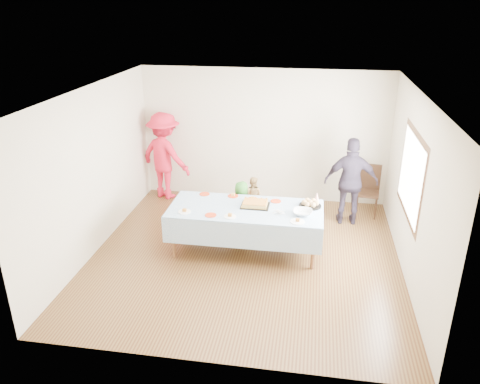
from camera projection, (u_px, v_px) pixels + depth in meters
The scene contains 22 objects.
ground at pixel (245, 255), 7.75m from camera, with size 5.00×5.00×0.00m, color #472814.
room_walls at pixel (249, 154), 7.06m from camera, with size 5.04×5.04×2.72m.
party_table at pixel (246, 211), 7.64m from camera, with size 2.50×1.10×0.78m.
birthday_cake at pixel (255, 204), 7.68m from camera, with size 0.46×0.36×0.08m.
rolls_tray at pixel (310, 204), 7.66m from camera, with size 0.37×0.37×0.11m.
punch_bowl at pixel (303, 212), 7.37m from camera, with size 0.31×0.31×0.08m, color silver.
party_hat at pixel (317, 197), 7.84m from camera, with size 0.09×0.09×0.16m, color white.
fork_pile at pixel (278, 212), 7.40m from camera, with size 0.24×0.18×0.07m, color white, non-canonical shape.
plate_red_far_a at pixel (205, 194), 8.14m from camera, with size 0.18×0.18×0.01m, color red.
plate_red_far_b at pixel (233, 196), 8.07m from camera, with size 0.18×0.18×0.01m, color red.
plate_red_far_c at pixel (253, 199), 7.93m from camera, with size 0.20×0.20×0.01m, color red.
plate_red_far_d at pixel (276, 201), 7.86m from camera, with size 0.18×0.18×0.01m, color red.
plate_red_near at pixel (211, 215), 7.36m from camera, with size 0.18×0.18×0.01m, color red.
plate_white_left at pixel (185, 212), 7.48m from camera, with size 0.21×0.21×0.01m, color white.
plate_white_mid at pixel (230, 216), 7.31m from camera, with size 0.19×0.19×0.01m, color white.
plate_white_right at pixel (298, 222), 7.14m from camera, with size 0.23×0.23×0.01m, color white.
dining_chair at pixel (368, 187), 9.08m from camera, with size 0.48×0.48×0.98m.
toddler_left at pixel (238, 206), 8.69m from camera, with size 0.27×0.18×0.75m, color red.
toddler_mid at pixel (241, 206), 8.42m from camera, with size 0.46×0.30×0.95m, color #2F7226.
toddler_right at pixel (253, 195), 9.11m from camera, with size 0.37×0.29×0.77m, color tan.
adult_left at pixel (165, 156), 9.70m from camera, with size 1.18×0.68×1.82m, color red.
adult_right at pixel (351, 182), 8.57m from camera, with size 0.97×0.40×1.66m, color #2C2432.
Camera 1 is at (0.99, -6.67, 3.96)m, focal length 35.00 mm.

